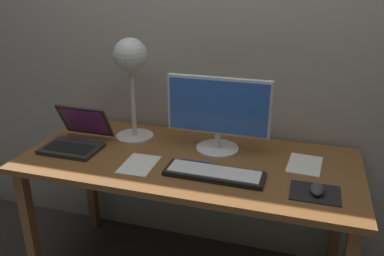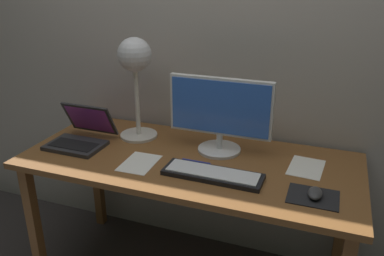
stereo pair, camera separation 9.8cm
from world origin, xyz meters
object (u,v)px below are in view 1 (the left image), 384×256
Objects in this scene: monitor at (218,112)px; pen at (196,161)px; mouse at (317,189)px; keyboard_main at (214,173)px; laptop at (78,135)px; desk_lamp at (131,66)px.

pen is at bearing -112.58° from monitor.
mouse reaches higher than pen.
mouse reaches higher than keyboard_main.
laptop is 0.54× the size of desk_lamp.
keyboard_main is 1.53× the size of laptop.
keyboard_main is 0.76m from laptop.
pen is (-0.06, -0.16, -0.20)m from monitor.
monitor reaches higher than pen.
desk_lamp is 5.54× the size of mouse.
monitor is at bearing -3.30° from desk_lamp.
laptop is 2.07× the size of pen.
mouse is at bearing -6.73° from laptop.
desk_lamp is at bearing 36.14° from laptop.
laptop reaches higher than keyboard_main.
desk_lamp is at bearing 176.70° from monitor.
mouse is at bearing -13.27° from pen.
mouse is at bearing -3.11° from keyboard_main.
monitor reaches higher than mouse.
keyboard_main is at bearing -8.79° from laptop.
keyboard_main is 0.15m from pen.
keyboard_main is at bearing -29.43° from desk_lamp.
monitor is at bearing 100.48° from keyboard_main.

